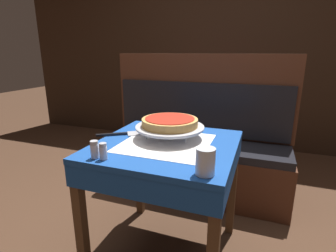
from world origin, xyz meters
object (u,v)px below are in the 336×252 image
pepper_shaker (103,151)px  deep_dish_pizza (170,122)px  dining_table_rear (203,103)px  pizza_pan_stand (170,128)px  dining_table_front (166,159)px  salt_shaker (95,150)px  water_glass_near (205,161)px  condiment_caddy (213,91)px  pizza_server (123,134)px  booth_bench (195,153)px

pepper_shaker → deep_dish_pizza: bearing=65.4°
dining_table_rear → pizza_pan_stand: 1.66m
pizza_pan_stand → dining_table_front: bearing=-83.7°
dining_table_front → dining_table_rear: bearing=96.1°
dining_table_front → pepper_shaker: size_ratio=9.51×
deep_dish_pizza → salt_shaker: bearing=-119.9°
water_glass_near → condiment_caddy: bearing=100.0°
water_glass_near → salt_shaker: bearing=-179.0°
dining_table_front → pizza_server: bearing=170.9°
pizza_server → salt_shaker: 0.37m
salt_shaker → pizza_server: bearing=98.8°
pizza_server → pepper_shaker: size_ratio=3.46×
dining_table_rear → water_glass_near: 2.09m
deep_dish_pizza → condiment_caddy: (-0.08, 1.71, -0.06)m
salt_shaker → condiment_caddy: condiment_caddy is taller
booth_bench → deep_dish_pizza: 0.87m
dining_table_rear → salt_shaker: salt_shaker is taller
dining_table_rear → pizza_pan_stand: size_ratio=1.90×
pepper_shaker → booth_bench: bearing=81.8°
deep_dish_pizza → water_glass_near: 0.49m
pizza_pan_stand → dining_table_rear: bearing=96.1°
booth_bench → condiment_caddy: bearing=93.2°
pizza_server → booth_bench: bearing=70.9°
dining_table_front → deep_dish_pizza: (-0.01, 0.09, 0.19)m
booth_bench → water_glass_near: size_ratio=13.81×
pizza_server → water_glass_near: 0.68m
dining_table_front → booth_bench: size_ratio=0.48×
deep_dish_pizza → pizza_server: (-0.29, -0.04, -0.09)m
dining_table_rear → pepper_shaker: pepper_shaker is taller
booth_bench → dining_table_front: bearing=-87.8°
booth_bench → deep_dish_pizza: booth_bench is taller
condiment_caddy → pizza_pan_stand: bearing=-87.4°
pizza_pan_stand → water_glass_near: 0.49m
deep_dish_pizza → condiment_caddy: condiment_caddy is taller
water_glass_near → salt_shaker: water_glass_near is taller
dining_table_rear → salt_shaker: 2.05m
dining_table_front → deep_dish_pizza: size_ratio=2.35×
pizza_pan_stand → salt_shaker: (-0.23, -0.40, -0.02)m
pizza_pan_stand → salt_shaker: size_ratio=4.69×
dining_table_rear → pizza_pan_stand: (0.17, -1.64, 0.17)m
deep_dish_pizza → water_glass_near: deep_dish_pizza is taller
condiment_caddy → salt_shaker: bearing=-94.2°
pepper_shaker → condiment_caddy: condiment_caddy is taller
dining_table_rear → water_glass_near: water_glass_near is taller
dining_table_front → booth_bench: bearing=92.2°
booth_bench → condiment_caddy: booth_bench is taller
booth_bench → salt_shaker: bearing=-100.5°
condiment_caddy → deep_dish_pizza: bearing=-87.4°
booth_bench → pepper_shaker: 1.21m
deep_dish_pizza → pepper_shaker: 0.45m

